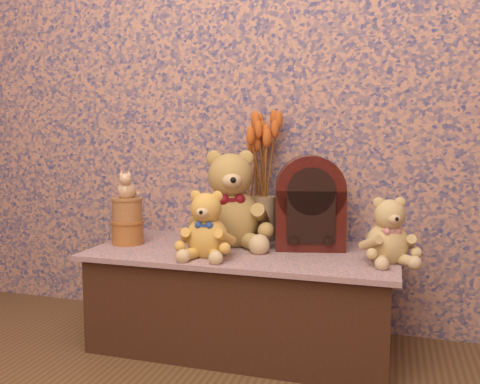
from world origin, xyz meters
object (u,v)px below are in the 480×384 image
(teddy_medium, at_px, (207,221))
(cathedral_radio, at_px, (309,202))
(ceramic_vase, at_px, (262,218))
(biscuit_tin_lower, at_px, (128,232))
(cat_figurine, at_px, (127,184))
(teddy_small, at_px, (388,227))
(teddy_large, at_px, (230,194))

(teddy_medium, xyz_separation_m, cathedral_radio, (0.35, 0.27, 0.05))
(ceramic_vase, height_order, biscuit_tin_lower, ceramic_vase)
(biscuit_tin_lower, bearing_deg, cat_figurine, 0.00)
(teddy_small, xyz_separation_m, biscuit_tin_lower, (-1.06, -0.00, -0.08))
(cathedral_radio, height_order, biscuit_tin_lower, cathedral_radio)
(cat_figurine, bearing_deg, biscuit_tin_lower, 0.00)
(teddy_medium, xyz_separation_m, ceramic_vase, (0.13, 0.35, -0.04))
(cathedral_radio, relative_size, biscuit_tin_lower, 2.84)
(teddy_medium, relative_size, teddy_small, 1.06)
(cathedral_radio, xyz_separation_m, ceramic_vase, (-0.22, 0.08, -0.09))
(biscuit_tin_lower, distance_m, cat_figurine, 0.21)
(biscuit_tin_lower, xyz_separation_m, cat_figurine, (0.00, 0.00, 0.21))
(teddy_small, height_order, cathedral_radio, cathedral_radio)
(teddy_medium, height_order, cathedral_radio, cathedral_radio)
(teddy_large, height_order, ceramic_vase, teddy_large)
(teddy_large, height_order, teddy_medium, teddy_large)
(teddy_large, xyz_separation_m, cathedral_radio, (0.33, 0.04, -0.02))
(teddy_medium, bearing_deg, ceramic_vase, 64.75)
(teddy_large, bearing_deg, teddy_small, -33.66)
(teddy_large, bearing_deg, biscuit_tin_lower, 171.24)
(teddy_medium, distance_m, cat_figurine, 0.43)
(teddy_medium, distance_m, ceramic_vase, 0.37)
(teddy_large, relative_size, biscuit_tin_lower, 3.19)
(teddy_large, bearing_deg, cathedral_radio, -15.91)
(cathedral_radio, distance_m, biscuit_tin_lower, 0.78)
(biscuit_tin_lower, relative_size, cat_figurine, 1.11)
(teddy_large, distance_m, cat_figurine, 0.44)
(teddy_medium, bearing_deg, biscuit_tin_lower, 159.59)
(cathedral_radio, bearing_deg, teddy_large, 174.44)
(ceramic_vase, bearing_deg, cat_figurine, -155.60)
(ceramic_vase, bearing_deg, teddy_medium, -109.97)
(teddy_large, height_order, cat_figurine, teddy_large)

